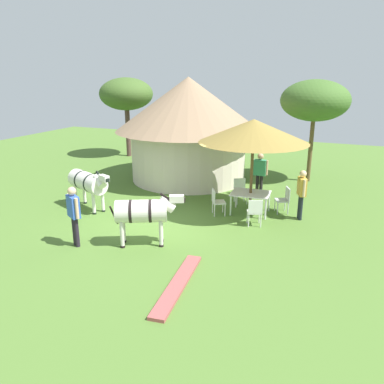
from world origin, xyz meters
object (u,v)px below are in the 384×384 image
(zebra_by_umbrella, at_px, (88,182))
(shade_umbrella, at_px, (254,131))
(patio_dining_table, at_px, (251,195))
(patio_chair_near_hut, at_px, (240,189))
(patio_chair_near_lawn, at_px, (255,211))
(thatched_hut, at_px, (188,124))
(guest_beside_umbrella, at_px, (302,190))
(patio_chair_east_end, at_px, (216,200))
(acacia_tree_far_lawn, at_px, (315,101))
(acacia_tree_behind_hut, at_px, (126,94))
(patio_chair_west_end, at_px, (284,198))
(standing_watcher, at_px, (74,211))
(zebra_nearest_camera, at_px, (143,212))
(guest_behind_table, at_px, (260,171))

(zebra_by_umbrella, bearing_deg, shade_umbrella, 130.95)
(patio_dining_table, xyz_separation_m, patio_chair_near_hut, (-0.64, 0.99, -0.14))
(patio_chair_near_lawn, bearing_deg, thatched_hut, 112.06)
(guest_beside_umbrella, relative_size, zebra_by_umbrella, 0.77)
(patio_chair_east_end, xyz_separation_m, zebra_by_umbrella, (-4.34, -1.19, 0.46))
(acacia_tree_far_lawn, bearing_deg, patio_chair_east_end, -112.83)
(shade_umbrella, distance_m, acacia_tree_behind_hut, 11.18)
(thatched_hut, relative_size, acacia_tree_far_lawn, 1.46)
(patio_chair_west_end, relative_size, acacia_tree_far_lawn, 0.20)
(patio_chair_near_hut, relative_size, standing_watcher, 0.52)
(patio_chair_west_end, height_order, guest_beside_umbrella, guest_beside_umbrella)
(patio_chair_near_hut, bearing_deg, standing_watcher, 26.77)
(shade_umbrella, height_order, standing_watcher, shade_umbrella)
(shade_umbrella, distance_m, acacia_tree_far_lawn, 5.27)
(shade_umbrella, distance_m, patio_chair_east_end, 2.61)
(patio_chair_west_end, bearing_deg, patio_dining_table, 90.00)
(acacia_tree_far_lawn, bearing_deg, guest_beside_umbrella, -86.38)
(patio_dining_table, xyz_separation_m, zebra_nearest_camera, (-2.11, -3.64, 0.32))
(thatched_hut, bearing_deg, patio_chair_near_hut, -37.02)
(patio_dining_table, relative_size, acacia_tree_behind_hut, 0.31)
(zebra_nearest_camera, height_order, acacia_tree_far_lawn, acacia_tree_far_lawn)
(patio_chair_near_hut, relative_size, acacia_tree_behind_hut, 0.20)
(patio_dining_table, bearing_deg, zebra_by_umbrella, -161.61)
(guest_behind_table, relative_size, standing_watcher, 1.00)
(thatched_hut, distance_m, zebra_nearest_camera, 7.32)
(acacia_tree_far_lawn, bearing_deg, patio_chair_near_lawn, -98.53)
(zebra_nearest_camera, bearing_deg, patio_chair_east_end, 134.32)
(shade_umbrella, bearing_deg, patio_dining_table, 135.00)
(patio_dining_table, height_order, acacia_tree_far_lawn, acacia_tree_far_lawn)
(patio_chair_near_hut, height_order, zebra_nearest_camera, zebra_nearest_camera)
(patio_chair_near_lawn, xyz_separation_m, zebra_nearest_camera, (-2.54, -2.54, 0.46))
(patio_chair_east_end, distance_m, acacia_tree_behind_hut, 11.15)
(patio_dining_table, bearing_deg, shade_umbrella, -45.00)
(patio_chair_east_end, distance_m, acacia_tree_far_lawn, 6.82)
(patio_chair_west_end, xyz_separation_m, zebra_by_umbrella, (-6.44, -2.29, 0.46))
(thatched_hut, height_order, zebra_nearest_camera, thatched_hut)
(guest_behind_table, bearing_deg, patio_chair_west_end, 131.00)
(patio_chair_near_lawn, bearing_deg, standing_watcher, -163.02)
(guest_behind_table, height_order, standing_watcher, same)
(shade_umbrella, relative_size, patio_chair_near_lawn, 4.03)
(patio_chair_west_end, relative_size, patio_chair_east_end, 1.00)
(zebra_nearest_camera, bearing_deg, acacia_tree_behind_hut, -172.44)
(patio_chair_east_end, bearing_deg, acacia_tree_far_lawn, 127.19)
(patio_chair_west_end, bearing_deg, thatched_hut, 34.15)
(zebra_nearest_camera, bearing_deg, patio_chair_west_end, 116.46)
(thatched_hut, bearing_deg, acacia_tree_behind_hut, 147.48)
(patio_dining_table, bearing_deg, guest_behind_table, 94.63)
(thatched_hut, relative_size, patio_chair_east_end, 7.12)
(patio_chair_east_end, bearing_deg, patio_chair_west_end, 87.74)
(standing_watcher, relative_size, zebra_nearest_camera, 0.90)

